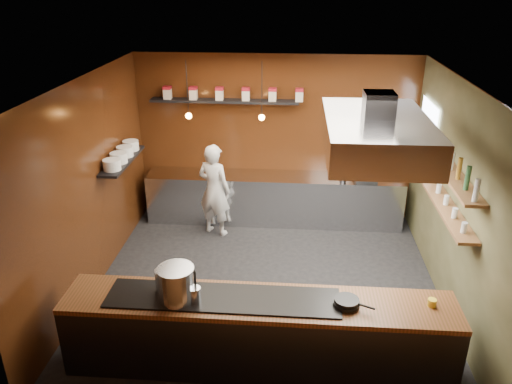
# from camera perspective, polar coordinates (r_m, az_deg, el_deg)

# --- Properties ---
(floor) EXTENTS (5.00, 5.00, 0.00)m
(floor) POSITION_cam_1_polar(r_m,az_deg,el_deg) (7.49, 1.22, -10.79)
(floor) COLOR black
(floor) RESTS_ON ground
(back_wall) EXTENTS (5.00, 0.00, 5.00)m
(back_wall) POSITION_cam_1_polar(r_m,az_deg,el_deg) (9.09, 2.25, 6.15)
(back_wall) COLOR #371B0A
(back_wall) RESTS_ON ground
(left_wall) EXTENTS (0.00, 5.00, 5.00)m
(left_wall) POSITION_cam_1_polar(r_m,az_deg,el_deg) (7.32, -18.61, 0.40)
(left_wall) COLOR #371B0A
(left_wall) RESTS_ON ground
(right_wall) EXTENTS (0.00, 5.00, 5.00)m
(right_wall) POSITION_cam_1_polar(r_m,az_deg,el_deg) (7.09, 21.95, -0.88)
(right_wall) COLOR #424326
(right_wall) RESTS_ON ground
(ceiling) EXTENTS (5.00, 5.00, 0.00)m
(ceiling) POSITION_cam_1_polar(r_m,az_deg,el_deg) (6.30, 1.46, 12.32)
(ceiling) COLOR silver
(ceiling) RESTS_ON back_wall
(window_pane) EXTENTS (0.00, 1.00, 1.00)m
(window_pane) POSITION_cam_1_polar(r_m,az_deg,el_deg) (8.47, 18.95, 6.38)
(window_pane) COLOR white
(window_pane) RESTS_ON right_wall
(prep_counter) EXTENTS (4.60, 0.65, 0.90)m
(prep_counter) POSITION_cam_1_polar(r_m,az_deg,el_deg) (9.16, 2.06, -0.74)
(prep_counter) COLOR silver
(prep_counter) RESTS_ON floor
(pass_counter) EXTENTS (4.40, 0.72, 0.94)m
(pass_counter) POSITION_cam_1_polar(r_m,az_deg,el_deg) (5.94, 0.25, -15.82)
(pass_counter) COLOR #38383D
(pass_counter) RESTS_ON floor
(tin_shelf) EXTENTS (2.60, 0.26, 0.04)m
(tin_shelf) POSITION_cam_1_polar(r_m,az_deg,el_deg) (8.85, -3.64, 10.34)
(tin_shelf) COLOR black
(tin_shelf) RESTS_ON back_wall
(plate_shelf) EXTENTS (0.30, 1.40, 0.04)m
(plate_shelf) POSITION_cam_1_polar(r_m,az_deg,el_deg) (8.11, -15.01, 3.49)
(plate_shelf) COLOR black
(plate_shelf) RESTS_ON left_wall
(bottle_shelf_upper) EXTENTS (0.26, 2.80, 0.04)m
(bottle_shelf_upper) POSITION_cam_1_polar(r_m,az_deg,el_deg) (7.16, 20.59, 3.21)
(bottle_shelf_upper) COLOR brown
(bottle_shelf_upper) RESTS_ON right_wall
(bottle_shelf_lower) EXTENTS (0.26, 2.80, 0.04)m
(bottle_shelf_lower) POSITION_cam_1_polar(r_m,az_deg,el_deg) (7.32, 20.07, -0.23)
(bottle_shelf_lower) COLOR brown
(bottle_shelf_lower) RESTS_ON right_wall
(extractor_hood) EXTENTS (1.20, 2.00, 0.72)m
(extractor_hood) POSITION_cam_1_polar(r_m,az_deg,el_deg) (6.10, 13.56, 6.48)
(extractor_hood) COLOR #38383D
(extractor_hood) RESTS_ON ceiling
(pendant_left) EXTENTS (0.10, 0.10, 0.95)m
(pendant_left) POSITION_cam_1_polar(r_m,az_deg,el_deg) (8.32, -7.72, 8.95)
(pendant_left) COLOR black
(pendant_left) RESTS_ON ceiling
(pendant_right) EXTENTS (0.10, 0.10, 0.95)m
(pendant_right) POSITION_cam_1_polar(r_m,az_deg,el_deg) (8.15, 0.66, 8.86)
(pendant_right) COLOR black
(pendant_right) RESTS_ON ceiling
(storage_tins) EXTENTS (2.43, 0.13, 0.22)m
(storage_tins) POSITION_cam_1_polar(r_m,az_deg,el_deg) (8.80, -2.68, 11.16)
(storage_tins) COLOR beige
(storage_tins) RESTS_ON tin_shelf
(plate_stacks) EXTENTS (0.26, 1.16, 0.16)m
(plate_stacks) POSITION_cam_1_polar(r_m,az_deg,el_deg) (8.07, -15.09, 4.15)
(plate_stacks) COLOR white
(plate_stacks) RESTS_ON plate_shelf
(bottles) EXTENTS (0.06, 2.66, 0.24)m
(bottles) POSITION_cam_1_polar(r_m,az_deg,el_deg) (7.11, 20.76, 4.26)
(bottles) COLOR silver
(bottles) RESTS_ON bottle_shelf_upper
(wine_glasses) EXTENTS (0.07, 2.37, 0.13)m
(wine_glasses) POSITION_cam_1_polar(r_m,az_deg,el_deg) (7.29, 20.17, 0.38)
(wine_glasses) COLOR silver
(wine_glasses) RESTS_ON bottle_shelf_lower
(stockpot_large) EXTENTS (0.42, 0.42, 0.40)m
(stockpot_large) POSITION_cam_1_polar(r_m,az_deg,el_deg) (5.60, -9.10, -10.32)
(stockpot_large) COLOR silver
(stockpot_large) RESTS_ON pass_counter
(stockpot_small) EXTENTS (0.32, 0.32, 0.27)m
(stockpot_small) POSITION_cam_1_polar(r_m,az_deg,el_deg) (5.79, -10.03, -9.87)
(stockpot_small) COLOR silver
(stockpot_small) RESTS_ON pass_counter
(utensil_crock) EXTENTS (0.18, 0.18, 0.17)m
(utensil_crock) POSITION_cam_1_polar(r_m,az_deg,el_deg) (5.60, -7.01, -11.55)
(utensil_crock) COLOR silver
(utensil_crock) RESTS_ON pass_counter
(frying_pan) EXTENTS (0.44, 0.29, 0.07)m
(frying_pan) POSITION_cam_1_polar(r_m,az_deg,el_deg) (5.63, 10.35, -12.26)
(frying_pan) COLOR black
(frying_pan) RESTS_ON pass_counter
(butter_jar) EXTENTS (0.11, 0.11, 0.09)m
(butter_jar) POSITION_cam_1_polar(r_m,az_deg,el_deg) (5.87, 19.47, -11.83)
(butter_jar) COLOR yellow
(butter_jar) RESTS_ON pass_counter
(espresso_machine) EXTENTS (0.38, 0.36, 0.37)m
(espresso_machine) POSITION_cam_1_polar(r_m,az_deg,el_deg) (9.00, 12.57, 2.61)
(espresso_machine) COLOR black
(espresso_machine) RESTS_ON prep_counter
(chef) EXTENTS (0.71, 0.59, 1.65)m
(chef) POSITION_cam_1_polar(r_m,az_deg,el_deg) (8.61, -4.78, 0.23)
(chef) COLOR white
(chef) RESTS_ON floor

